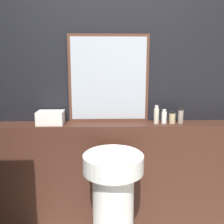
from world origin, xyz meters
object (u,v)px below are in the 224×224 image
object	(u,v)px
lotion_bottle	(172,118)
body_wash_bottle	(181,116)
pedestal_sink	(113,199)
towel_stack	(51,118)
mirror	(109,79)
shampoo_bottle	(156,115)
conditioner_bottle	(164,117)

from	to	relation	value
lotion_bottle	body_wash_bottle	size ratio (longest dim) A/B	0.75
pedestal_sink	lotion_bottle	bearing A→B (deg)	37.88
pedestal_sink	towel_stack	bearing A→B (deg)	141.81
mirror	shampoo_bottle	bearing A→B (deg)	-13.06
lotion_bottle	body_wash_bottle	world-z (taller)	body_wash_bottle
shampoo_bottle	lotion_bottle	world-z (taller)	shampoo_bottle
body_wash_bottle	pedestal_sink	bearing A→B (deg)	-145.64
towel_stack	conditioner_bottle	size ratio (longest dim) A/B	1.80
mirror	shampoo_bottle	world-z (taller)	mirror
pedestal_sink	mirror	xyz separation A→B (m)	(-0.02, 0.52, 0.88)
conditioner_bottle	towel_stack	bearing A→B (deg)	180.00
pedestal_sink	towel_stack	size ratio (longest dim) A/B	3.71
towel_stack	body_wash_bottle	bearing A→B (deg)	0.00
lotion_bottle	towel_stack	bearing A→B (deg)	180.00
mirror	towel_stack	xyz separation A→B (m)	(-0.51, -0.10, -0.33)
lotion_bottle	shampoo_bottle	bearing A→B (deg)	180.00
shampoo_bottle	conditioner_bottle	distance (m)	0.07
towel_stack	conditioner_bottle	world-z (taller)	conditioner_bottle
body_wash_bottle	conditioner_bottle	bearing A→B (deg)	180.00
pedestal_sink	lotion_bottle	size ratio (longest dim) A/B	7.85
mirror	pedestal_sink	bearing A→B (deg)	-87.39
pedestal_sink	conditioner_bottle	bearing A→B (deg)	42.02
mirror	body_wash_bottle	bearing A→B (deg)	-8.70
mirror	shampoo_bottle	distance (m)	0.54
towel_stack	conditioner_bottle	bearing A→B (deg)	0.00
conditioner_bottle	lotion_bottle	xyz separation A→B (m)	(0.07, 0.00, -0.01)
shampoo_bottle	conditioner_bottle	size ratio (longest dim) A/B	1.28
towel_stack	shampoo_bottle	size ratio (longest dim) A/B	1.40
conditioner_bottle	body_wash_bottle	bearing A→B (deg)	0.00
pedestal_sink	mirror	size ratio (longest dim) A/B	1.09
body_wash_bottle	mirror	bearing A→B (deg)	171.30
body_wash_bottle	lotion_bottle	bearing A→B (deg)	180.00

